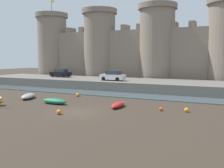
# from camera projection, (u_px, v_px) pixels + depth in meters

# --- Properties ---
(ground_plane) EXTENTS (160.00, 160.00, 0.00)m
(ground_plane) POSITION_uv_depth(u_px,v_px,m) (76.00, 112.00, 25.76)
(ground_plane) COLOR #382D23
(water_channel) EXTENTS (80.00, 4.50, 0.10)m
(water_channel) POSITION_uv_depth(u_px,v_px,m) (124.00, 95.00, 36.94)
(water_channel) COLOR #47565B
(water_channel) RESTS_ON ground
(quay_road) EXTENTS (62.35, 10.00, 1.54)m
(quay_road) POSITION_uv_depth(u_px,v_px,m) (141.00, 85.00, 43.39)
(quay_road) COLOR #666059
(quay_road) RESTS_ON ground
(castle) EXTENTS (57.82, 7.47, 18.46)m
(castle) POSITION_uv_depth(u_px,v_px,m) (157.00, 48.00, 50.85)
(castle) COLOR gray
(castle) RESTS_ON ground
(rowboat_foreground_right) EXTENTS (1.14, 3.19, 0.56)m
(rowboat_foreground_right) POSITION_uv_depth(u_px,v_px,m) (118.00, 105.00, 28.15)
(rowboat_foreground_right) COLOR red
(rowboat_foreground_right) RESTS_ON ground
(rowboat_near_channel_right) EXTENTS (3.33, 1.31, 0.67)m
(rowboat_near_channel_right) POSITION_uv_depth(u_px,v_px,m) (55.00, 101.00, 30.24)
(rowboat_near_channel_right) COLOR #1E6B47
(rowboat_near_channel_right) RESTS_ON ground
(rowboat_midflat_left) EXTENTS (2.73, 3.78, 0.66)m
(rowboat_midflat_left) POSITION_uv_depth(u_px,v_px,m) (28.00, 96.00, 34.07)
(rowboat_midflat_left) COLOR gray
(rowboat_midflat_left) RESTS_ON ground
(mooring_buoy_near_channel) EXTENTS (0.46, 0.46, 0.46)m
(mooring_buoy_near_channel) POSITION_uv_depth(u_px,v_px,m) (78.00, 95.00, 35.91)
(mooring_buoy_near_channel) COLOR orange
(mooring_buoy_near_channel) RESTS_ON ground
(mooring_buoy_off_centre) EXTENTS (0.47, 0.47, 0.47)m
(mooring_buoy_off_centre) POSITION_uv_depth(u_px,v_px,m) (59.00, 112.00, 24.72)
(mooring_buoy_off_centre) COLOR orange
(mooring_buoy_off_centre) RESTS_ON ground
(mooring_buoy_near_shore) EXTENTS (0.37, 0.37, 0.37)m
(mooring_buoy_near_shore) POSITION_uv_depth(u_px,v_px,m) (161.00, 109.00, 26.32)
(mooring_buoy_near_shore) COLOR #E04C1E
(mooring_buoy_near_shore) RESTS_ON ground
(mooring_buoy_mid_mud) EXTENTS (0.44, 0.44, 0.44)m
(mooring_buoy_mid_mud) POSITION_uv_depth(u_px,v_px,m) (187.00, 110.00, 25.74)
(mooring_buoy_mid_mud) COLOR orange
(mooring_buoy_mid_mud) RESTS_ON ground
(car_quay_centre_east) EXTENTS (4.16, 1.99, 1.62)m
(car_quay_centre_east) POSITION_uv_depth(u_px,v_px,m) (113.00, 76.00, 43.17)
(car_quay_centre_east) COLOR silver
(car_quay_centre_east) RESTS_ON quay_road
(car_quay_east) EXTENTS (4.16, 1.99, 1.62)m
(car_quay_east) POSITION_uv_depth(u_px,v_px,m) (61.00, 73.00, 50.84)
(car_quay_east) COLOR black
(car_quay_east) RESTS_ON quay_road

